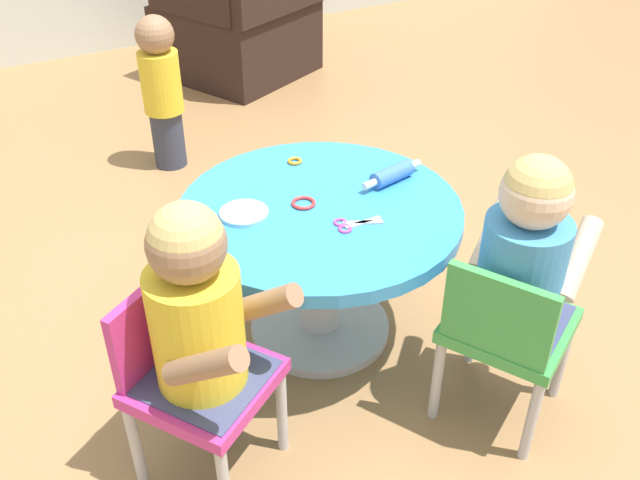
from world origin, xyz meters
name	(u,v)px	position (x,y,z in m)	size (l,w,h in m)	color
ground_plane	(320,330)	(0.00, 0.00, 0.00)	(10.00, 10.00, 0.00)	#9E7247
craft_table	(320,242)	(0.00, 0.00, 0.34)	(0.81, 0.81, 0.47)	silver
child_chair_left	(192,375)	(-0.51, -0.29, 0.31)	(0.42, 0.42, 0.54)	#B7B7BC
seated_child_left	(197,307)	(-0.49, -0.33, 0.53)	(0.41, 0.44, 0.51)	#3F4772
child_chair_right	(505,330)	(0.25, -0.53, 0.31)	(0.41, 0.41, 0.54)	#B7B7BC
seated_child_right	(525,251)	(0.28, -0.51, 0.53)	(0.43, 0.40, 0.51)	#3F4772
armchair_dark	(243,21)	(0.70, 2.15, 0.31)	(0.94, 0.95, 0.85)	black
toddler_standing	(162,89)	(-0.04, 1.31, 0.36)	(0.17, 0.17, 0.67)	#33384C
rolling_pin	(392,174)	(0.26, 0.02, 0.49)	(0.23, 0.08, 0.05)	#3F72CC
craft_scissors	(351,224)	(0.03, -0.13, 0.47)	(0.14, 0.08, 0.01)	silver
playdough_blob_0	(244,213)	(-0.21, 0.06, 0.47)	(0.14, 0.14, 0.01)	#8CCCF2
cookie_cutter_0	(295,161)	(0.06, 0.27, 0.47)	(0.05, 0.05, 0.01)	orange
cookie_cutter_1	(304,203)	(-0.04, 0.03, 0.47)	(0.07, 0.07, 0.01)	red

